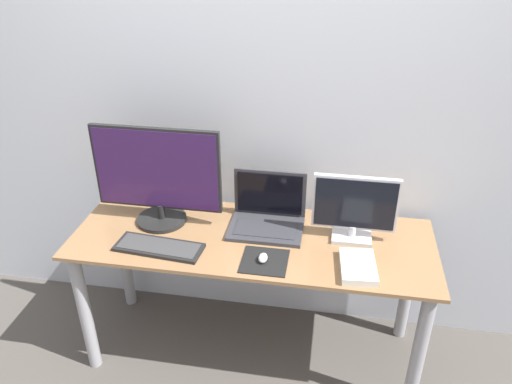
{
  "coord_description": "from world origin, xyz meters",
  "views": [
    {
      "loc": [
        0.35,
        -1.61,
        2.05
      ],
      "look_at": [
        0.02,
        0.32,
        0.96
      ],
      "focal_mm": 35.0,
      "sensor_mm": 36.0,
      "label": 1
    }
  ],
  "objects_px": {
    "keyboard": "(159,247)",
    "mouse": "(263,258)",
    "laptop": "(267,214)",
    "book": "(358,267)",
    "monitor_right": "(355,208)",
    "monitor_left": "(157,176)"
  },
  "relations": [
    {
      "from": "monitor_left",
      "to": "keyboard",
      "type": "xyz_separation_m",
      "value": [
        0.07,
        -0.23,
        -0.24
      ]
    },
    {
      "from": "keyboard",
      "to": "mouse",
      "type": "distance_m",
      "value": 0.48
    },
    {
      "from": "book",
      "to": "keyboard",
      "type": "bearing_deg",
      "value": 179.63
    },
    {
      "from": "laptop",
      "to": "keyboard",
      "type": "height_order",
      "value": "laptop"
    },
    {
      "from": "laptop",
      "to": "keyboard",
      "type": "relative_size",
      "value": 0.86
    },
    {
      "from": "monitor_right",
      "to": "mouse",
      "type": "distance_m",
      "value": 0.48
    },
    {
      "from": "laptop",
      "to": "book",
      "type": "distance_m",
      "value": 0.52
    },
    {
      "from": "monitor_right",
      "to": "laptop",
      "type": "xyz_separation_m",
      "value": [
        -0.41,
        0.05,
        -0.1
      ]
    },
    {
      "from": "monitor_right",
      "to": "monitor_left",
      "type": "bearing_deg",
      "value": -179.99
    },
    {
      "from": "monitor_left",
      "to": "laptop",
      "type": "xyz_separation_m",
      "value": [
        0.52,
        0.05,
        -0.19
      ]
    },
    {
      "from": "monitor_right",
      "to": "book",
      "type": "relative_size",
      "value": 1.6
    },
    {
      "from": "monitor_right",
      "to": "mouse",
      "type": "xyz_separation_m",
      "value": [
        -0.38,
        -0.25,
        -0.14
      ]
    },
    {
      "from": "keyboard",
      "to": "book",
      "type": "distance_m",
      "value": 0.89
    },
    {
      "from": "laptop",
      "to": "mouse",
      "type": "distance_m",
      "value": 0.3
    },
    {
      "from": "monitor_right",
      "to": "keyboard",
      "type": "bearing_deg",
      "value": -164.99
    },
    {
      "from": "monitor_left",
      "to": "monitor_right",
      "type": "xyz_separation_m",
      "value": [
        0.93,
        0.0,
        -0.08
      ]
    },
    {
      "from": "monitor_left",
      "to": "keyboard",
      "type": "distance_m",
      "value": 0.34
    },
    {
      "from": "monitor_left",
      "to": "mouse",
      "type": "height_order",
      "value": "monitor_left"
    },
    {
      "from": "monitor_left",
      "to": "keyboard",
      "type": "height_order",
      "value": "monitor_left"
    },
    {
      "from": "book",
      "to": "monitor_left",
      "type": "bearing_deg",
      "value": 166.07
    },
    {
      "from": "mouse",
      "to": "laptop",
      "type": "bearing_deg",
      "value": 94.8
    },
    {
      "from": "monitor_left",
      "to": "laptop",
      "type": "height_order",
      "value": "monitor_left"
    }
  ]
}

